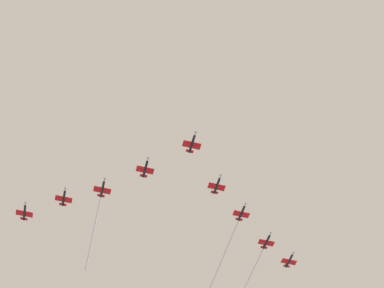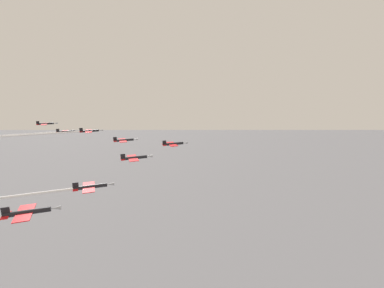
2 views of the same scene
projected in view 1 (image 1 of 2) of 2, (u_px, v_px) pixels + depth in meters
The scene contains 9 objects.
jet_lead at pixel (192, 144), 205.85m from camera, with size 7.99×10.68×2.21m.
jet_port_inner at pixel (217, 185), 217.18m from camera, with size 7.99×10.68×2.21m.
jet_starboard_inner at pixel (145, 169), 213.74m from camera, with size 7.99×10.68×2.21m.
jet_port_outer at pixel (227, 248), 240.74m from camera, with size 17.64×68.54×2.21m.
jet_starboard_outer at pixel (96, 218), 226.68m from camera, with size 15.17×57.03×2.21m.
jet_center_rear at pixel (253, 271), 245.99m from camera, with size 16.72×64.26×2.21m.
jet_port_trail at pixel (64, 198), 223.56m from camera, with size 7.99×10.68×2.21m.
jet_starboard_trail at pixel (289, 261), 244.78m from camera, with size 7.99×10.68×2.21m.
jet_tail_end at pixel (25, 212), 225.62m from camera, with size 7.99×10.68×2.21m.
Camera 1 is at (9.11, -102.54, 2.32)m, focal length 47.14 mm.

